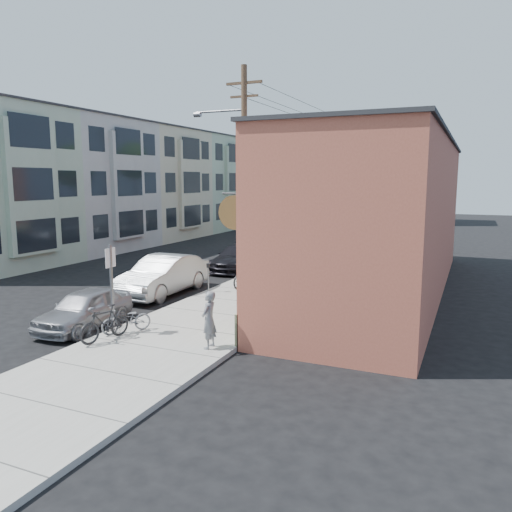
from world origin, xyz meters
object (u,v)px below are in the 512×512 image
at_px(cyclist, 250,268).
at_px(parked_bike_b, 126,320).
at_px(tree_leafy_mid, 328,163).
at_px(car_4, 299,234).
at_px(patio_chair_a, 273,299).
at_px(bus, 296,221).
at_px(patron_grey, 209,320).
at_px(tree_leafy_far, 354,157).
at_px(car_0, 84,309).
at_px(sign_post, 111,281).
at_px(patron_green, 261,285).
at_px(tree_bare, 265,226).
at_px(utility_pole_near, 243,169).
at_px(parking_meter_far, 276,249).
at_px(car_1, 163,275).
at_px(car_3, 276,243).
at_px(parking_meter_near, 208,273).
at_px(car_2, 238,258).
at_px(patio_chair_b, 252,313).
at_px(parked_bike_a, 105,323).

xyz_separation_m(cyclist, parked_bike_b, (-0.82, -7.61, -0.45)).
relative_size(tree_leafy_mid, car_4, 1.60).
height_order(patio_chair_a, bus, bus).
bearing_deg(cyclist, patron_grey, 89.05).
distance_m(patio_chair_a, cyclist, 4.08).
distance_m(tree_leafy_far, car_0, 31.26).
bearing_deg(sign_post, tree_leafy_mid, 88.88).
bearing_deg(car_0, patron_green, 44.68).
bearing_deg(tree_bare, tree_leafy_far, 90.00).
bearing_deg(patio_chair_a, cyclist, 141.37).
distance_m(utility_pole_near, tree_leafy_far, 21.47).
height_order(tree_leafy_mid, tree_leafy_far, tree_leafy_far).
bearing_deg(bus, tree_leafy_far, 21.13).
bearing_deg(parking_meter_far, tree_bare, -79.04).
xyz_separation_m(sign_post, car_1, (-1.96, 5.67, -0.99)).
height_order(car_1, car_3, car_1).
distance_m(cyclist, parked_bike_b, 7.67).
distance_m(patron_green, cyclist, 2.93).
relative_size(parking_meter_near, cyclist, 0.71).
bearing_deg(car_2, patio_chair_b, -65.33).
distance_m(utility_pole_near, car_2, 5.65).
relative_size(patron_grey, parked_bike_b, 1.04).
bearing_deg(sign_post, parking_meter_far, 90.40).
relative_size(sign_post, car_2, 0.59).
bearing_deg(utility_pole_near, car_4, 97.93).
bearing_deg(parked_bike_a, bus, 111.04).
xyz_separation_m(tree_leafy_far, car_4, (-2.40, -7.15, -5.98)).
bearing_deg(car_1, parking_meter_far, 76.98).
height_order(patio_chair_b, parked_bike_b, patio_chair_b).
bearing_deg(parked_bike_b, tree_leafy_far, 122.10).
relative_size(parking_meter_near, car_0, 0.32).
relative_size(parked_bike_a, car_3, 0.31).
xyz_separation_m(parked_bike_a, car_0, (-1.82, 1.12, -0.02)).
height_order(parked_bike_a, car_0, car_0).
bearing_deg(bus, tree_bare, -70.91).
relative_size(patron_green, car_1, 0.29).
height_order(patio_chair_a, car_2, car_2).
bearing_deg(car_3, parking_meter_far, -69.76).
relative_size(patron_grey, cyclist, 0.96).
relative_size(sign_post, car_3, 0.49).
bearing_deg(patron_grey, parking_meter_far, -168.77).
height_order(car_3, bus, bus).
bearing_deg(parked_bike_a, car_1, 121.86).
xyz_separation_m(patron_grey, bus, (-7.72, 29.65, 0.33)).
xyz_separation_m(tree_leafy_far, patio_chair_a, (3.15, -26.48, -6.20)).
relative_size(tree_leafy_mid, car_0, 2.04).
height_order(tree_bare, car_4, tree_bare).
distance_m(parking_meter_far, patio_chair_a, 10.35).
relative_size(tree_leafy_far, cyclist, 4.92).
distance_m(tree_bare, patron_green, 6.66).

